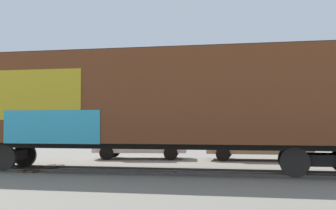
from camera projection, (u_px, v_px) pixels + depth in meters
ground_plane at (123, 171)px, 15.58m from camera, size 260.00×260.00×0.00m
track at (153, 171)px, 15.33m from camera, size 60.02×4.15×0.08m
freight_car at (145, 100)px, 15.50m from camera, size 17.35×3.40×4.30m
hillside at (245, 110)px, 79.44m from camera, size 139.97×29.76×13.03m
parked_car_white at (140, 141)px, 21.30m from camera, size 4.59×2.59×1.64m
parked_car_tan at (257, 142)px, 20.39m from camera, size 4.73×2.19×1.60m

